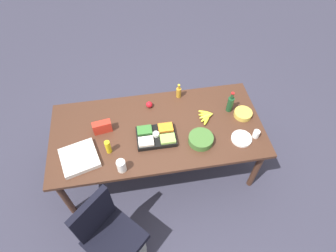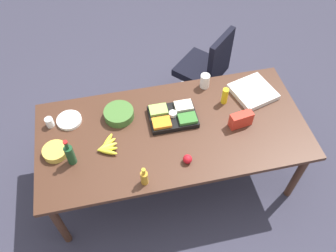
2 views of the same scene
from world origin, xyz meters
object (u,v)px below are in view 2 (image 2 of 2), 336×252
(wine_bottle, at_px, (70,154))
(paper_plate_stack, at_px, (69,120))
(salad_bowl, at_px, (119,114))
(veggie_tray, at_px, (173,116))
(paper_cup, at_px, (50,122))
(office_chair, at_px, (204,75))
(mustard_bottle, at_px, (225,96))
(pizza_box, at_px, (253,92))
(mayo_jar, at_px, (205,81))
(apple_red, at_px, (188,159))
(banana_bunch, at_px, (107,146))
(dressing_bottle, at_px, (144,177))
(chip_bowl, at_px, (55,152))
(conference_table, at_px, (173,134))
(chip_bag_red, at_px, (241,120))

(wine_bottle, distance_m, paper_plate_stack, 0.44)
(paper_plate_stack, height_order, salad_bowl, salad_bowl)
(veggie_tray, bearing_deg, salad_bowl, 165.06)
(paper_cup, bearing_deg, office_chair, 23.27)
(wine_bottle, bearing_deg, paper_plate_stack, 91.08)
(veggie_tray, relative_size, mustard_bottle, 2.50)
(paper_cup, height_order, wine_bottle, wine_bottle)
(wine_bottle, height_order, pizza_box, wine_bottle)
(mayo_jar, xyz_separation_m, veggie_tray, (-0.39, -0.33, -0.04))
(mayo_jar, xyz_separation_m, mustard_bottle, (0.12, -0.24, 0.01))
(apple_red, relative_size, mustard_bottle, 0.45)
(wine_bottle, distance_m, banana_bunch, 0.31)
(banana_bunch, bearing_deg, dressing_bottle, -57.01)
(dressing_bottle, bearing_deg, chip_bowl, 148.01)
(wine_bottle, xyz_separation_m, pizza_box, (1.71, 0.40, -0.08))
(banana_bunch, bearing_deg, salad_bowl, 66.18)
(conference_table, relative_size, veggie_tray, 5.61)
(wine_bottle, height_order, salad_bowl, wine_bottle)
(office_chair, height_order, chip_bag_red, office_chair)
(paper_cup, height_order, banana_bunch, paper_cup)
(conference_table, height_order, wine_bottle, wine_bottle)
(conference_table, relative_size, chip_bag_red, 11.82)
(paper_cup, relative_size, veggie_tray, 0.21)
(mayo_jar, bearing_deg, conference_table, -132.75)
(chip_bowl, relative_size, chip_bag_red, 1.03)
(conference_table, relative_size, mayo_jar, 16.55)
(banana_bunch, xyz_separation_m, dressing_bottle, (0.25, -0.38, 0.05))
(pizza_box, xyz_separation_m, paper_plate_stack, (-1.72, 0.03, -0.01))
(wine_bottle, relative_size, pizza_box, 0.78)
(chip_bowl, height_order, pizza_box, chip_bowl)
(banana_bunch, bearing_deg, apple_red, -23.64)
(conference_table, height_order, paper_cup, paper_cup)
(paper_plate_stack, distance_m, salad_bowl, 0.45)
(mayo_jar, distance_m, wine_bottle, 1.42)
(mayo_jar, bearing_deg, chip_bag_red, -71.28)
(chip_bag_red, bearing_deg, chip_bowl, 178.70)
(wine_bottle, relative_size, dressing_bottle, 1.46)
(paper_cup, distance_m, pizza_box, 1.88)
(banana_bunch, distance_m, dressing_bottle, 0.46)
(apple_red, bearing_deg, wine_bottle, 167.60)
(pizza_box, bearing_deg, salad_bowl, 165.01)
(paper_cup, bearing_deg, veggie_tray, -8.28)
(dressing_bottle, bearing_deg, paper_plate_stack, 126.45)
(mayo_jar, bearing_deg, salad_bowl, -166.50)
(chip_bag_red, bearing_deg, pizza_box, 53.34)
(apple_red, bearing_deg, dressing_bottle, -163.40)
(mayo_jar, relative_size, apple_red, 1.88)
(veggie_tray, relative_size, pizza_box, 1.17)
(chip_bag_red, distance_m, paper_plate_stack, 1.52)
(office_chair, height_order, paper_cup, office_chair)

